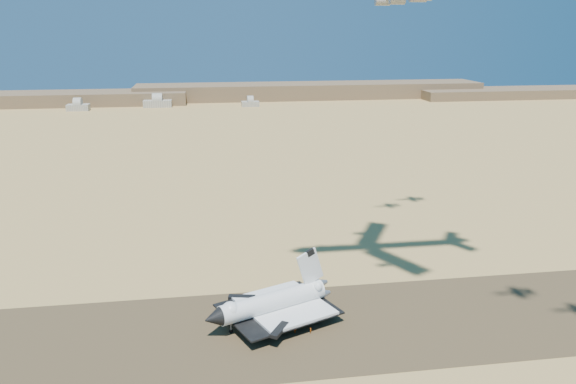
{
  "coord_description": "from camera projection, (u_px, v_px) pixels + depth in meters",
  "views": [
    {
      "loc": [
        -12.09,
        -141.12,
        82.79
      ],
      "look_at": [
        10.65,
        8.0,
        38.59
      ],
      "focal_mm": 35.0,
      "sensor_mm": 36.0,
      "label": 1
    }
  ],
  "objects": [
    {
      "name": "crew_a",
      "position": [
        311.0,
        330.0,
        157.93
      ],
      "size": [
        0.48,
        0.67,
        1.71
      ],
      "primitive_type": "imported",
      "rotation": [
        0.0,
        0.0,
        1.68
      ],
      "color": "#CB4E0B",
      "rests_on": "runway"
    },
    {
      "name": "ground",
      "position": [
        255.0,
        332.0,
        158.91
      ],
      "size": [
        1200.0,
        1200.0,
        0.0
      ],
      "primitive_type": "plane",
      "color": "tan",
      "rests_on": "ground"
    },
    {
      "name": "runway",
      "position": [
        255.0,
        332.0,
        158.9
      ],
      "size": [
        600.0,
        50.0,
        0.06
      ],
      "primitive_type": "cube",
      "color": "brown",
      "rests_on": "ground"
    },
    {
      "name": "ridgeline",
      "position": [
        268.0,
        94.0,
        666.46
      ],
      "size": [
        960.0,
        90.0,
        18.0
      ],
      "color": "olive",
      "rests_on": "ground"
    },
    {
      "name": "crew_b",
      "position": [
        302.0,
        323.0,
        161.81
      ],
      "size": [
        0.7,
        1.01,
        1.9
      ],
      "primitive_type": "imported",
      "rotation": [
        0.0,
        0.0,
        1.76
      ],
      "color": "#CB4E0B",
      "rests_on": "runway"
    },
    {
      "name": "shuttle",
      "position": [
        272.0,
        304.0,
        163.43
      ],
      "size": [
        41.14,
        34.55,
        20.01
      ],
      "rotation": [
        0.0,
        0.0,
        0.4
      ],
      "color": "white",
      "rests_on": "runway"
    },
    {
      "name": "hangars",
      "position": [
        153.0,
        103.0,
        602.18
      ],
      "size": [
        200.5,
        29.5,
        30.0
      ],
      "color": "#ACA898",
      "rests_on": "ground"
    },
    {
      "name": "crew_c",
      "position": [
        295.0,
        330.0,
        158.05
      ],
      "size": [
        1.22,
        1.15,
        1.9
      ],
      "primitive_type": "imported",
      "rotation": [
        0.0,
        0.0,
        2.44
      ],
      "color": "#CB4E0B",
      "rests_on": "runway"
    }
  ]
}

